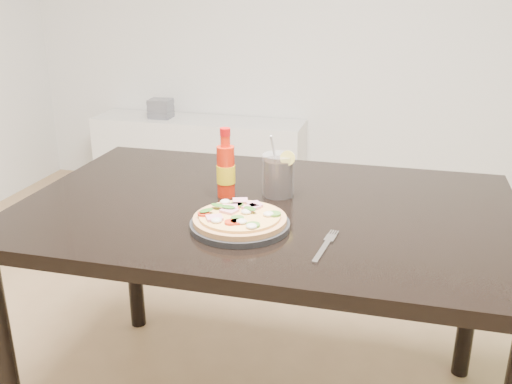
% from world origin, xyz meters
% --- Properties ---
extents(dining_table, '(1.40, 0.90, 0.75)m').
position_xyz_m(dining_table, '(0.14, 0.08, 0.67)').
color(dining_table, black).
rests_on(dining_table, ground).
extents(plate, '(0.26, 0.26, 0.02)m').
position_xyz_m(plate, '(0.11, -0.10, 0.76)').
color(plate, black).
rests_on(plate, dining_table).
extents(pizza, '(0.24, 0.24, 0.03)m').
position_xyz_m(pizza, '(0.11, -0.10, 0.78)').
color(pizza, tan).
rests_on(pizza, plate).
extents(hot_sauce_bottle, '(0.06, 0.06, 0.21)m').
position_xyz_m(hot_sauce_bottle, '(0.01, 0.11, 0.83)').
color(hot_sauce_bottle, red).
rests_on(hot_sauce_bottle, dining_table).
extents(cola_cup, '(0.10, 0.10, 0.19)m').
position_xyz_m(cola_cup, '(0.16, 0.16, 0.81)').
color(cola_cup, black).
rests_on(cola_cup, dining_table).
extents(fork, '(0.04, 0.19, 0.00)m').
position_xyz_m(fork, '(0.34, -0.15, 0.75)').
color(fork, silver).
rests_on(fork, dining_table).
extents(media_console, '(1.40, 0.34, 0.50)m').
position_xyz_m(media_console, '(-0.80, 2.07, 0.25)').
color(media_console, white).
rests_on(media_console, ground).
extents(cd_stack, '(0.14, 0.12, 0.13)m').
position_xyz_m(cd_stack, '(-1.05, 2.05, 0.56)').
color(cd_stack, slate).
rests_on(cd_stack, media_console).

